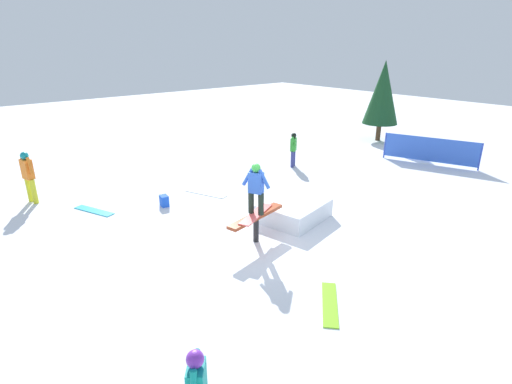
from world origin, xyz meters
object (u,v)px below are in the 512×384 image
loose_snowboard_white (206,193)px  loose_snowboard_lime (330,304)px  bystander_orange (28,175)px  bystander_green (293,148)px  main_rider_on_rail (256,190)px  loose_snowboard_cyan (94,211)px  pine_tree_near (383,93)px  rail_feature (256,219)px  backpack_on_snow (164,201)px

loose_snowboard_white → loose_snowboard_lime: same height
bystander_orange → bystander_green: bystander_orange is taller
main_rider_on_rail → loose_snowboard_cyan: 5.39m
loose_snowboard_cyan → main_rider_on_rail: bearing=-173.8°
main_rider_on_rail → loose_snowboard_white: main_rider_on_rail is taller
loose_snowboard_white → pine_tree_near: size_ratio=0.38×
loose_snowboard_white → loose_snowboard_cyan: same height
rail_feature → backpack_on_snow: 3.68m
main_rider_on_rail → pine_tree_near: bearing=175.1°
bystander_green → loose_snowboard_cyan: (7.80, -0.64, -0.76)m
bystander_green → backpack_on_snow: (6.00, 0.38, -0.60)m
main_rider_on_rail → pine_tree_near: 12.79m
rail_feature → backpack_on_snow: size_ratio=5.55×
bystander_orange → loose_snowboard_lime: (-3.01, 9.46, -0.91)m
bystander_orange → loose_snowboard_white: bearing=-136.7°
rail_feature → loose_snowboard_white: size_ratio=1.27×
rail_feature → backpack_on_snow: bearing=-91.3°
bystander_orange → bystander_green: (-8.98, 2.58, -0.15)m
rail_feature → bystander_orange: size_ratio=1.16×
rail_feature → loose_snowboard_lime: bearing=66.9°
backpack_on_snow → bystander_green: bearing=-76.0°
main_rider_on_rail → bystander_orange: main_rider_on_rail is taller
loose_snowboard_lime → backpack_on_snow: size_ratio=4.15×
bystander_green → pine_tree_near: 6.82m
bystander_orange → loose_snowboard_white: size_ratio=1.10×
rail_feature → bystander_green: (-5.36, -3.97, 0.16)m
bystander_orange → loose_snowboard_cyan: size_ratio=1.17×
main_rider_on_rail → loose_snowboard_cyan: main_rider_on_rail is taller
bystander_orange → rail_feature: bearing=-165.3°
rail_feature → loose_snowboard_white: 3.83m
rail_feature → loose_snowboard_cyan: bearing=-73.4°
loose_snowboard_lime → main_rider_on_rail: bearing=36.7°
loose_snowboard_lime → loose_snowboard_cyan: 7.73m
bystander_green → pine_tree_near: pine_tree_near is taller
main_rider_on_rail → loose_snowboard_cyan: size_ratio=1.00×
bystander_green → backpack_on_snow: 6.04m
loose_snowboard_white → backpack_on_snow: size_ratio=4.36×
backpack_on_snow → loose_snowboard_cyan: bearing=71.1°
loose_snowboard_cyan → bystander_green: bearing=-116.2°
rail_feature → bystander_green: bystander_green is taller
bystander_orange → bystander_green: 9.35m
bystander_orange → loose_snowboard_lime: 9.96m
bystander_green → loose_snowboard_white: bystander_green is taller
backpack_on_snow → pine_tree_near: bearing=-76.0°
main_rider_on_rail → loose_snowboard_white: bearing=-129.3°
bystander_green → pine_tree_near: size_ratio=0.35×
rail_feature → bystander_orange: (3.62, -6.56, 0.31)m
main_rider_on_rail → bystander_green: main_rider_on_rail is taller
bystander_orange → loose_snowboard_white: 5.47m
bystander_green → bystander_orange: bearing=-48.3°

